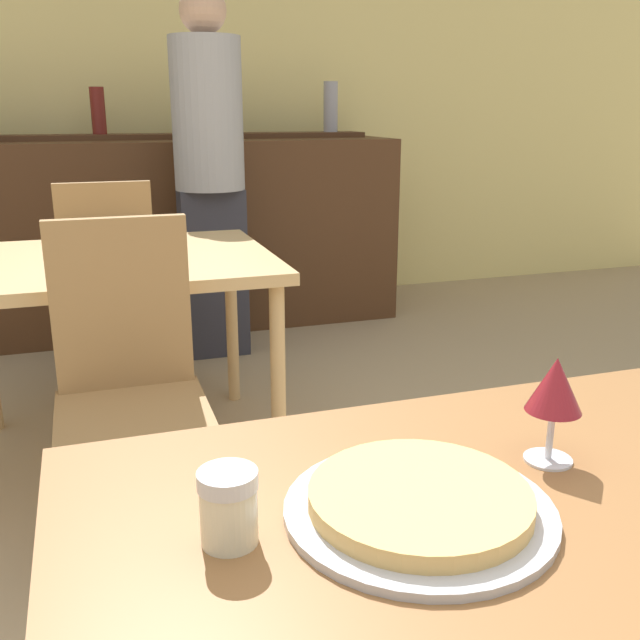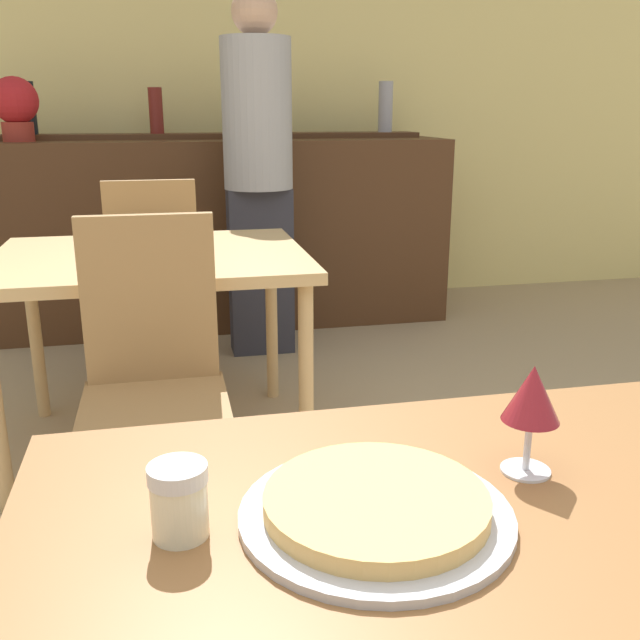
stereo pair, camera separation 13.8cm
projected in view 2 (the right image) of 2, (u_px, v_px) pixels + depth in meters
The scene contains 12 objects.
wall_back at pixel (210, 80), 4.38m from camera, with size 8.00×0.05×2.80m.
dining_table_near at pixel (446, 573), 0.93m from camera, with size 1.11×0.70×0.74m.
dining_table_far at pixel (152, 275), 2.54m from camera, with size 1.09×0.88×0.74m.
bar_counter at pixel (223, 233), 4.16m from camera, with size 2.60×0.56×1.07m.
bar_back_shelf at pixel (221, 128), 4.13m from camera, with size 2.39×0.24×0.32m.
chair_far_side_front at pixel (153, 365), 2.01m from camera, with size 0.40×0.40×0.95m.
chair_far_side_back at pixel (155, 272), 3.14m from camera, with size 0.40×0.40×0.95m.
pizza_tray at pixel (376, 507), 0.89m from camera, with size 0.34×0.34×0.04m.
cheese_shaker at pixel (179, 500), 0.84m from camera, with size 0.07×0.07×0.09m.
person_standing at pixel (258, 164), 3.52m from camera, with size 0.34×0.34×1.78m.
wine_glass at pixel (532, 397), 0.98m from camera, with size 0.08×0.08×0.16m.
potted_plant at pixel (15, 105), 3.69m from camera, with size 0.24×0.24×0.33m.
Camera 2 is at (-0.33, -0.74, 1.23)m, focal length 40.00 mm.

